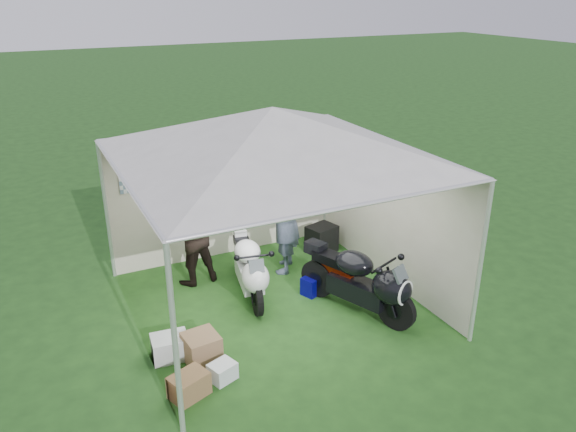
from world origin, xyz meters
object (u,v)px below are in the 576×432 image
person_blue_jacket (285,215)px  equipment_box (322,239)px  paddock_stand (314,284)px  crate_0 (170,347)px  motorcycle_white (250,267)px  crate_1 (202,348)px  crate_2 (222,371)px  motorcycle_black (363,281)px  crate_3 (189,385)px  canopy_tent (272,138)px  person_dark_jacket (190,235)px

person_blue_jacket → equipment_box: 1.21m
paddock_stand → crate_0: crate_0 is taller
motorcycle_white → crate_1: (-1.18, -1.23, -0.31)m
paddock_stand → crate_0: size_ratio=0.83×
equipment_box → crate_1: size_ratio=1.17×
person_blue_jacket → crate_2: size_ratio=6.46×
person_blue_jacket → crate_0: size_ratio=4.28×
crate_2 → motorcycle_black: bearing=12.5°
motorcycle_black → crate_2: bearing=170.6°
crate_2 → crate_3: (-0.45, -0.11, 0.03)m
crate_1 → canopy_tent: bearing=31.4°
paddock_stand → crate_3: size_ratio=0.88×
person_dark_jacket → crate_2: 2.66m
canopy_tent → crate_0: bearing=-160.8°
person_dark_jacket → equipment_box: size_ratio=3.37×
motorcycle_black → paddock_stand: 0.98m
motorcycle_black → crate_3: (-2.79, -0.63, -0.40)m
motorcycle_black → person_blue_jacket: person_blue_jacket is taller
crate_1 → crate_2: (0.11, -0.47, -0.08)m
person_dark_jacket → equipment_box: bearing=175.5°
person_blue_jacket → crate_1: bearing=-16.8°
crate_0 → person_dark_jacket: bearing=64.5°
motorcycle_white → crate_1: motorcycle_white is taller
canopy_tent → person_blue_jacket: bearing=55.4°
person_dark_jacket → crate_1: person_dark_jacket is taller
motorcycle_black → crate_1: (-2.45, -0.05, -0.35)m
canopy_tent → crate_1: size_ratio=13.43×
motorcycle_black → crate_0: (-2.79, 0.20, -0.39)m
person_blue_jacket → crate_2: (-1.94, -2.26, -0.87)m
canopy_tent → paddock_stand: (0.71, 0.03, -2.43)m
motorcycle_white → crate_1: bearing=-122.5°
canopy_tent → crate_3: 3.32m
person_blue_jacket → crate_2: person_blue_jacket is taller
crate_2 → motorcycle_white: bearing=57.8°
motorcycle_black → equipment_box: motorcycle_black is taller
canopy_tent → crate_3: (-1.75, -1.44, -2.43)m
motorcycle_black → crate_3: size_ratio=4.31×
motorcycle_black → person_dark_jacket: (-1.92, 2.02, 0.29)m
crate_0 → crate_3: 0.83m
crate_0 → crate_1: size_ratio=1.09×
paddock_stand → crate_1: crate_1 is taller
canopy_tent → person_dark_jacket: bearing=126.1°
crate_0 → crate_1: bearing=-36.0°
canopy_tent → motorcycle_black: canopy_tent is taller
motorcycle_black → equipment_box: bearing=54.6°
paddock_stand → crate_2: 2.42m
person_dark_jacket → person_blue_jacket: (1.53, -0.27, 0.16)m
crate_1 → crate_2: size_ratio=1.38×
motorcycle_white → crate_2: motorcycle_white is taller
motorcycle_black → crate_2: motorcycle_black is taller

